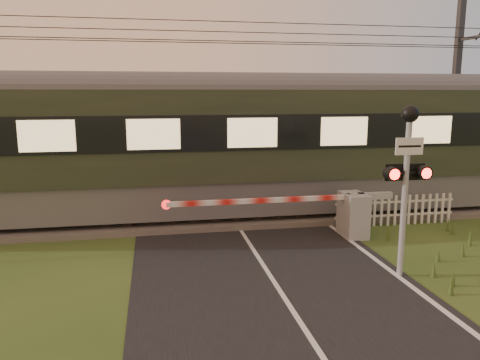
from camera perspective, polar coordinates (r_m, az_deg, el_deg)
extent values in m
plane|color=#2A4319|center=(9.34, 5.78, -14.72)|extent=(160.00, 160.00, 0.00)
cube|color=black|center=(9.34, 5.78, -14.66)|extent=(6.00, 140.00, 0.02)
cube|color=#47423D|center=(15.31, -1.05, -4.25)|extent=(140.00, 3.40, 0.24)
cube|color=slate|center=(14.57, -0.58, -4.20)|extent=(140.00, 0.08, 0.14)
cube|color=slate|center=(15.95, -1.48, -2.90)|extent=(140.00, 0.08, 0.14)
cube|color=#2D2116|center=(15.27, -1.05, -3.78)|extent=(0.24, 2.20, 0.06)
cylinder|color=black|center=(14.57, -0.92, 16.58)|extent=(120.00, 0.02, 0.02)
cylinder|color=black|center=(15.16, -1.31, 16.35)|extent=(120.00, 0.02, 0.02)
cylinder|color=black|center=(14.94, -1.13, 18.75)|extent=(120.00, 0.02, 0.02)
cylinder|color=black|center=(14.90, -1.12, 17.61)|extent=(120.00, 0.02, 0.02)
cube|color=slate|center=(15.18, 0.24, -1.25)|extent=(21.52, 2.85, 1.07)
cube|color=#222D1E|center=(14.91, 0.25, 5.79)|extent=(22.42, 3.10, 2.67)
cylinder|color=#4C4C4F|center=(14.85, 0.25, 10.93)|extent=(22.42, 1.08, 1.08)
cube|color=#FFD893|center=(13.34, 1.54, 5.79)|extent=(19.28, 0.04, 0.83)
cube|color=gray|center=(13.49, 13.63, -4.16)|extent=(0.62, 0.95, 1.23)
cylinder|color=gray|center=(13.42, 12.97, -4.21)|extent=(0.13, 0.13, 1.23)
cube|color=gray|center=(13.63, 16.09, -1.85)|extent=(1.01, 0.18, 0.18)
cube|color=red|center=(12.53, 2.52, -2.53)|extent=(4.99, 0.12, 0.12)
cylinder|color=red|center=(12.22, -8.98, -2.98)|extent=(0.25, 0.04, 0.25)
cylinder|color=gray|center=(10.64, 19.39, -2.43)|extent=(0.12, 0.12, 3.39)
cube|color=white|center=(10.40, 19.96, 3.89)|extent=(0.62, 0.03, 0.36)
sphere|color=black|center=(10.40, 20.02, 7.58)|extent=(0.36, 0.36, 0.36)
cube|color=black|center=(10.53, 19.60, 0.87)|extent=(0.85, 0.07, 0.07)
cylinder|color=#FF140C|center=(10.20, 18.34, 0.65)|extent=(0.23, 0.02, 0.23)
cylinder|color=#FF140C|center=(10.56, 21.78, 0.76)|extent=(0.23, 0.02, 0.23)
cube|color=black|center=(10.57, 19.46, 0.92)|extent=(0.91, 0.02, 0.36)
cube|color=silver|center=(15.06, 18.31, -4.07)|extent=(3.85, 0.04, 0.06)
cube|color=silver|center=(14.96, 18.41, -2.54)|extent=(3.85, 0.04, 0.06)
cube|color=#2D2D30|center=(20.59, 24.65, 8.99)|extent=(0.24, 0.24, 7.48)
cube|color=#2D2D30|center=(19.75, 27.14, 15.31)|extent=(0.11, 2.40, 0.11)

